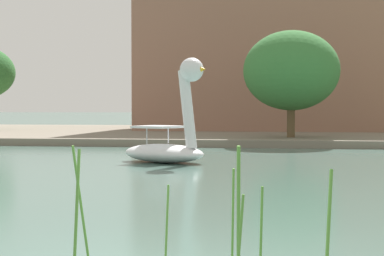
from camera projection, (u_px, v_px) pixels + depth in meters
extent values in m
cube|color=slate|center=(264.00, 133.00, 42.34)|extent=(112.35, 25.67, 0.37)
ellipsoid|color=white|center=(164.00, 153.00, 21.77)|extent=(3.60, 2.90, 0.65)
cylinder|color=white|center=(187.00, 109.00, 21.14)|extent=(0.81, 0.65, 2.70)
sphere|color=white|center=(192.00, 70.00, 21.00)|extent=(1.09, 1.09, 0.81)
cone|color=yellow|center=(200.00, 69.00, 20.82)|extent=(0.63, 0.61, 0.45)
cube|color=white|center=(158.00, 127.00, 21.88)|extent=(1.83, 1.83, 0.08)
cylinder|color=silver|center=(147.00, 136.00, 21.38)|extent=(0.04, 0.04, 0.59)
cylinder|color=silver|center=(168.00, 135.00, 22.40)|extent=(0.04, 0.04, 0.59)
cylinder|color=brown|center=(291.00, 113.00, 32.61)|extent=(0.41, 0.41, 2.57)
ellipsoid|color=#387538|center=(291.00, 70.00, 32.54)|extent=(6.51, 6.34, 4.18)
cube|color=#996B56|center=(281.00, 51.00, 46.40)|extent=(19.88, 12.86, 11.66)
cylinder|color=#568E38|center=(76.00, 235.00, 5.55)|extent=(0.04, 0.23, 1.53)
cylinder|color=#568E38|center=(261.00, 249.00, 5.79)|extent=(0.05, 0.04, 1.18)
cylinder|color=#568E38|center=(166.00, 242.00, 6.21)|extent=(0.06, 0.10, 1.13)
cylinder|color=#568E38|center=(232.00, 240.00, 5.82)|extent=(0.05, 0.10, 1.34)
cylinder|color=#568E38|center=(238.00, 231.00, 5.62)|extent=(0.05, 0.24, 1.56)
cylinder|color=#568E38|center=(84.00, 223.00, 6.08)|extent=(0.17, 0.22, 1.54)
cylinder|color=#568E38|center=(328.00, 239.00, 5.90)|extent=(0.10, 0.22, 1.31)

